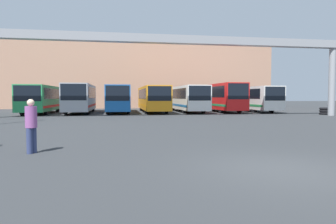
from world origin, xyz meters
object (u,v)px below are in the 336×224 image
at_px(bus_slot_3, 153,97).
at_px(bus_slot_5, 221,96).
at_px(pedestrian_near_right, 31,125).
at_px(bus_slot_0, 41,98).
at_px(tire_stack, 325,111).
at_px(bus_slot_1, 81,97).
at_px(bus_slot_2, 118,97).
at_px(bus_slot_6, 250,97).
at_px(bus_slot_4, 187,97).

relative_size(bus_slot_3, bus_slot_5, 1.20).
bearing_deg(bus_slot_3, pedestrian_near_right, -105.30).
distance_m(bus_slot_0, bus_slot_3, 12.28).
xyz_separation_m(bus_slot_0, bus_slot_5, (20.38, 0.06, 0.18)).
bearing_deg(bus_slot_3, bus_slot_5, -7.33).
relative_size(bus_slot_5, tire_stack, 9.85).
bearing_deg(tire_stack, bus_slot_1, 163.54).
relative_size(pedestrian_near_right, tire_stack, 1.69).
height_order(bus_slot_3, tire_stack, bus_slot_3).
relative_size(bus_slot_2, bus_slot_5, 1.00).
bearing_deg(bus_slot_6, bus_slot_0, -177.54).
xyz_separation_m(bus_slot_6, tire_stack, (4.34, -8.08, -1.35)).
bearing_deg(pedestrian_near_right, bus_slot_1, 33.57).
height_order(bus_slot_0, tire_stack, bus_slot_0).
bearing_deg(bus_slot_1, bus_slot_4, 1.69).
relative_size(bus_slot_1, bus_slot_2, 1.04).
height_order(bus_slot_3, pedestrian_near_right, bus_slot_3).
xyz_separation_m(bus_slot_2, bus_slot_6, (16.31, 1.00, -0.01)).
xyz_separation_m(bus_slot_0, bus_slot_4, (16.31, 0.64, 0.04)).
relative_size(bus_slot_3, tire_stack, 11.87).
height_order(bus_slot_0, bus_slot_2, bus_slot_2).
xyz_separation_m(bus_slot_2, pedestrian_near_right, (-2.77, -23.96, -0.79)).
distance_m(bus_slot_3, pedestrian_near_right, 25.94).
bearing_deg(bus_slot_4, bus_slot_2, -175.90).
xyz_separation_m(bus_slot_3, tire_stack, (16.57, -8.13, -1.35)).
relative_size(bus_slot_1, bus_slot_3, 0.87).
bearing_deg(tire_stack, bus_slot_0, 166.29).
height_order(bus_slot_2, pedestrian_near_right, bus_slot_2).
xyz_separation_m(bus_slot_0, tire_stack, (28.80, -7.03, -1.35)).
relative_size(bus_slot_4, bus_slot_5, 1.11).
height_order(bus_slot_0, bus_slot_4, bus_slot_4).
xyz_separation_m(bus_slot_0, bus_slot_6, (24.46, 1.05, 0.01)).
bearing_deg(bus_slot_3, bus_slot_0, -174.83).
bearing_deg(pedestrian_near_right, bus_slot_2, 23.89).
height_order(bus_slot_3, bus_slot_6, bus_slot_6).
height_order(bus_slot_1, tire_stack, bus_slot_1).
bearing_deg(bus_slot_3, bus_slot_2, -165.53).
relative_size(bus_slot_2, pedestrian_near_right, 5.82).
xyz_separation_m(bus_slot_2, bus_slot_5, (12.23, 0.00, 0.17)).
xyz_separation_m(bus_slot_0, pedestrian_near_right, (5.39, -23.91, -0.77)).
xyz_separation_m(bus_slot_5, pedestrian_near_right, (-14.99, -23.96, -0.96)).
distance_m(bus_slot_0, bus_slot_2, 8.15).
relative_size(bus_slot_0, bus_slot_3, 0.82).
distance_m(bus_slot_1, pedestrian_near_right, 24.24).
bearing_deg(bus_slot_1, bus_slot_3, 5.81).
height_order(bus_slot_6, pedestrian_near_right, bus_slot_6).
bearing_deg(bus_slot_4, bus_slot_5, -8.11).
bearing_deg(tire_stack, bus_slot_5, 139.92).
xyz_separation_m(bus_slot_4, bus_slot_6, (8.15, 0.41, -0.03)).
distance_m(bus_slot_5, pedestrian_near_right, 28.29).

